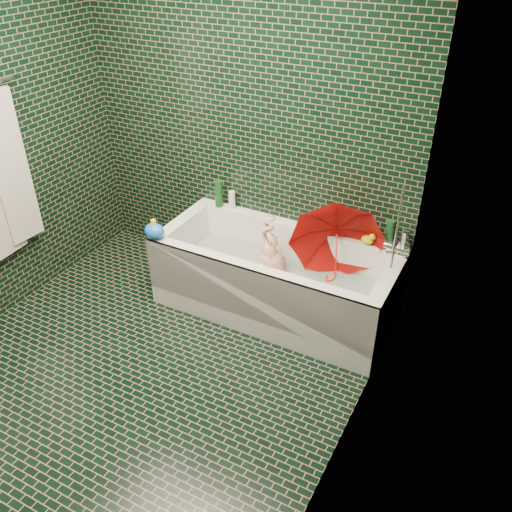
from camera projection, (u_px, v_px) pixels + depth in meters
The scene contains 18 objects.
floor at pixel (143, 374), 3.49m from camera, with size 2.80×2.80×0.00m, color black.
wall_back at pixel (245, 121), 3.85m from camera, with size 2.80×2.80×0.00m, color black.
wall_right at pixel (355, 265), 2.30m from camera, with size 2.80×2.80×0.00m, color black.
bathtub at pixel (275, 285), 3.94m from camera, with size 1.70×0.75×0.55m.
bath_mat at pixel (276, 290), 3.99m from camera, with size 1.35×0.47×0.01m, color green.
water at pixel (276, 274), 3.91m from camera, with size 1.48×0.53×0.00m, color silver.
faucet at pixel (396, 247), 3.33m from camera, with size 0.18×0.19×0.55m.
child at pixel (278, 272), 3.91m from camera, with size 0.30×0.20×0.82m, color #E4A68F.
umbrella at pixel (336, 252), 3.65m from camera, with size 0.63×0.63×0.55m, color red.
soap_bottle_a at pixel (402, 254), 3.67m from camera, with size 0.11×0.11×0.28m, color white.
soap_bottle_b at pixel (387, 248), 3.74m from camera, with size 0.09×0.10×0.21m, color #462078.
soap_bottle_c at pixel (380, 246), 3.76m from camera, with size 0.12×0.12×0.15m, color #13441B.
bottle_right_tall at pixel (389, 234), 3.69m from camera, with size 0.06×0.06×0.21m, color #13441B.
bottle_right_pump at pixel (404, 242), 3.64m from camera, with size 0.05×0.05×0.16m, color silver.
bottle_left_tall at pixel (219, 194), 4.20m from camera, with size 0.06×0.06×0.21m, color #13441B.
bottle_left_short at pixel (232, 200), 4.19m from camera, with size 0.05×0.05×0.15m, color white.
rubber_duck at pixel (368, 239), 3.75m from camera, with size 0.12×0.10×0.09m.
bath_toy at pixel (154, 231), 3.81m from camera, with size 0.17×0.15×0.15m.
Camera 1 is at (1.82, -1.88, 2.53)m, focal length 38.00 mm.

